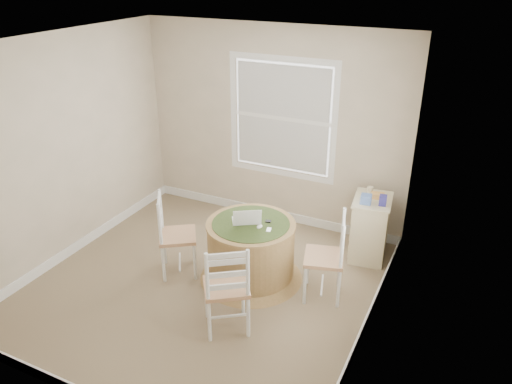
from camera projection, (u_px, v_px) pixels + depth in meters
The scene contains 14 objects.
room at pixel (221, 175), 5.05m from camera, with size 3.64×3.64×2.64m.
round_table at pixel (251, 248), 5.51m from camera, with size 1.16×1.16×0.70m.
chair_left at pixel (178, 235), 5.58m from camera, with size 0.42×0.40×0.95m, color white, non-canonical shape.
chair_near at pixel (226, 286), 4.72m from camera, with size 0.42×0.40×0.95m, color white, non-canonical shape.
chair_right at pixel (324, 257), 5.18m from camera, with size 0.42×0.40×0.95m, color white, non-canonical shape.
laptop at pixel (247, 220), 5.38m from camera, with size 0.40×0.39×0.21m.
mouse at pixel (260, 227), 5.30m from camera, with size 0.06×0.09×0.03m, color white.
phone at pixel (269, 230), 5.24m from camera, with size 0.04×0.09×0.02m, color #B7BABF.
keys at pixel (268, 222), 5.40m from camera, with size 0.06×0.05×0.03m, color black.
corner_chest at pixel (370, 228), 5.92m from camera, with size 0.50×0.63×0.76m.
tissue_box at pixel (366, 199), 5.65m from camera, with size 0.12×0.12×0.10m, color #597CCB.
box_yellow at pixel (378, 196), 5.77m from camera, with size 0.15×0.10×0.06m, color #EFAD54.
box_blue at pixel (383, 200), 5.60m from camera, with size 0.08×0.08×0.12m, color #363297.
cup_cream at pixel (370, 190), 5.87m from camera, with size 0.07×0.07×0.09m, color beige.
Camera 1 is at (2.50, -3.86, 3.30)m, focal length 35.00 mm.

